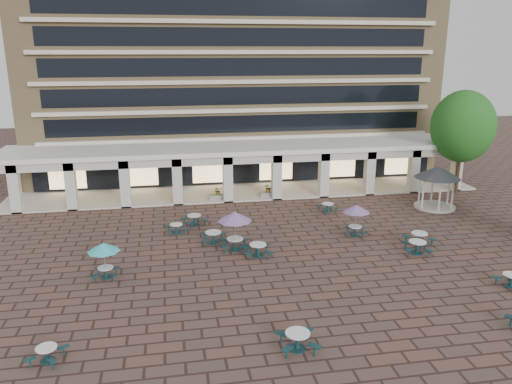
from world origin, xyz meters
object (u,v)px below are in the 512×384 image
at_px(gazebo, 437,177).
at_px(planter_left, 218,195).
at_px(picnic_table_1, 298,339).
at_px(planter_right, 268,191).
at_px(picnic_table_0, 47,353).

distance_m(gazebo, planter_left, 18.21).
relative_size(picnic_table_1, gazebo, 0.50).
xyz_separation_m(planter_left, planter_right, (4.43, -0.00, 0.09)).
xyz_separation_m(picnic_table_0, picnic_table_1, (10.47, -0.99, 0.09)).
relative_size(picnic_table_1, planter_right, 1.22).
bearing_deg(picnic_table_0, gazebo, 47.92).
distance_m(picnic_table_0, gazebo, 31.56).
xyz_separation_m(gazebo, planter_left, (-17.34, 5.15, -2.09)).
distance_m(picnic_table_0, picnic_table_1, 10.52).
distance_m(picnic_table_1, planter_right, 23.03).
bearing_deg(planter_right, planter_left, 180.00).
relative_size(picnic_table_1, planter_left, 1.22).
xyz_separation_m(picnic_table_1, planter_left, (-1.08, 22.78, 0.01)).
bearing_deg(gazebo, planter_left, 163.45).
bearing_deg(picnic_table_1, planter_left, 93.32).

